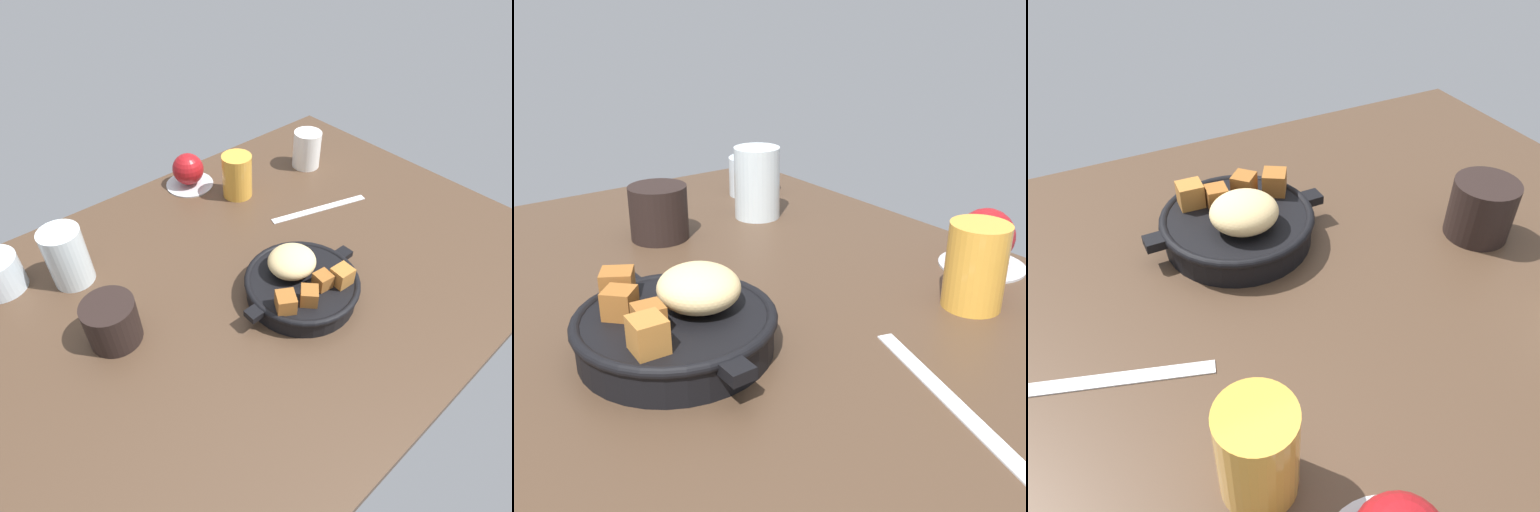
{
  "view_description": "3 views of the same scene",
  "coord_description": "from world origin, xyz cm",
  "views": [
    {
      "loc": [
        -38.32,
        -44.28,
        57.27
      ],
      "look_at": [
        -3.02,
        -3.68,
        7.55
      ],
      "focal_mm": 30.54,
      "sensor_mm": 36.0,
      "label": 1
    },
    {
      "loc": [
        48.64,
        -33.49,
        31.71
      ],
      "look_at": [
        1.04,
        1.59,
        6.9
      ],
      "focal_mm": 42.53,
      "sensor_mm": 36.0,
      "label": 2
    },
    {
      "loc": [
        20.52,
        40.87,
        42.35
      ],
      "look_at": [
        -0.15,
        -0.55,
        3.66
      ],
      "focal_mm": 36.4,
      "sensor_mm": 36.0,
      "label": 3
    }
  ],
  "objects": [
    {
      "name": "ground_plane",
      "position": [
        0.0,
        0.0,
        -1.2
      ],
      "size": [
        110.08,
        77.5,
        2.4
      ],
      "primitive_type": "cube",
      "color": "#473323"
    },
    {
      "name": "butter_knife",
      "position": [
        22.78,
        4.77,
        0.18
      ],
      "size": [
        22.11,
        8.28,
        0.36
      ],
      "primitive_type": "cube",
      "rotation": [
        0.0,
        0.0,
        -0.3
      ],
      "color": "silver",
      "rests_on": "ground_plane"
    },
    {
      "name": "juice_glass_amber",
      "position": [
        12.91,
        21.03,
        4.91
      ],
      "size": [
        6.65,
        6.65,
        9.81
      ],
      "primitive_type": "cylinder",
      "color": "gold",
      "rests_on": "ground_plane"
    },
    {
      "name": "coffee_mug_dark",
      "position": [
        -27.23,
        2.6,
        3.91
      ],
      "size": [
        8.35,
        8.35,
        7.82
      ],
      "primitive_type": "cylinder",
      "color": "black",
      "rests_on": "ground_plane"
    },
    {
      "name": "cast_iron_skillet",
      "position": [
        1.67,
        -10.09,
        2.98
      ],
      "size": [
        24.19,
        19.95,
        8.29
      ],
      "color": "black",
      "rests_on": "ground_plane"
    }
  ]
}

